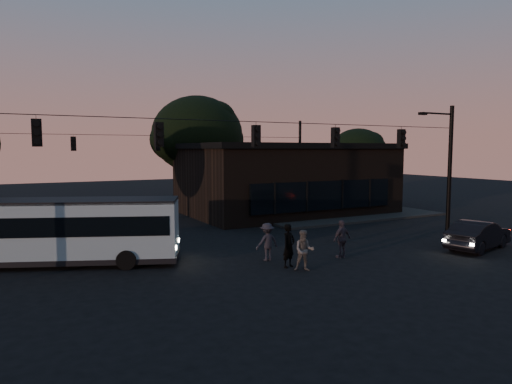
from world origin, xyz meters
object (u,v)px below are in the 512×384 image
pedestrian_a (289,246)px  pedestrian_b (304,250)px  building (285,178)px  bus (59,228)px  pedestrian_c (342,239)px  pedestrian_d (267,242)px  car (478,235)px

pedestrian_a → pedestrian_b: size_ratio=1.09×
building → bus: building is taller
building → pedestrian_c: bearing=-111.9°
pedestrian_c → pedestrian_d: 3.48m
car → bus: bearing=57.2°
building → pedestrian_c: size_ratio=8.82×
car → pedestrian_d: bearing=60.6°
bus → pedestrian_d: (8.24, -3.53, -0.74)m
pedestrian_b → pedestrian_d: 2.27m
car → pedestrian_a: (-10.15, 1.49, 0.20)m
building → pedestrian_d: bearing=-124.7°
car → pedestrian_d: size_ratio=2.59×
pedestrian_d → bus: bearing=-26.3°
pedestrian_a → pedestrian_c: bearing=-15.8°
building → pedestrian_a: bearing=-121.2°
bus → pedestrian_d: bus is taller
building → pedestrian_c: building is taller
building → pedestrian_a: size_ratio=8.37×
bus → pedestrian_b: bearing=-10.8°
building → pedestrian_b: 17.45m
pedestrian_c → pedestrian_b: bearing=12.6°
pedestrian_a → pedestrian_d: 1.47m
bus → pedestrian_c: 12.45m
car → pedestrian_a: size_ratio=2.38×
pedestrian_a → pedestrian_d: bearing=77.3°
pedestrian_b → pedestrian_d: size_ratio=1.00×
bus → car: bearing=3.4°
pedestrian_a → bus: bearing=128.1°
pedestrian_c → car: bearing=157.5°
building → car: bearing=-84.9°
bus → car: size_ratio=2.32×
pedestrian_b → pedestrian_c: (2.80, 1.07, 0.03)m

